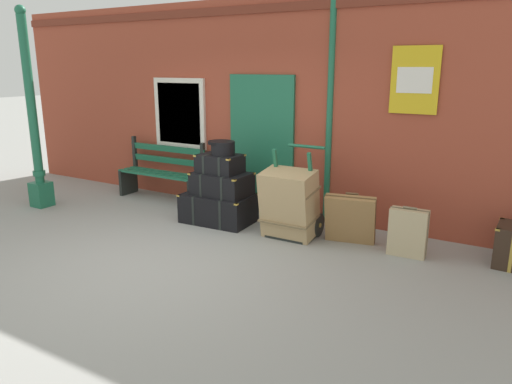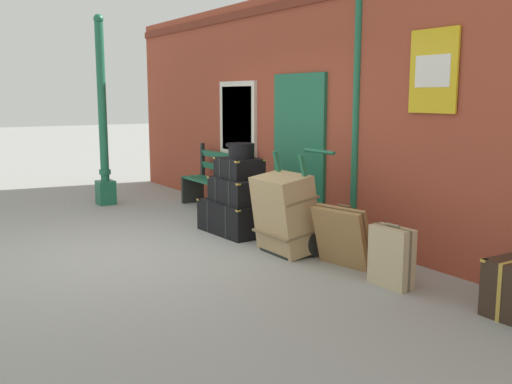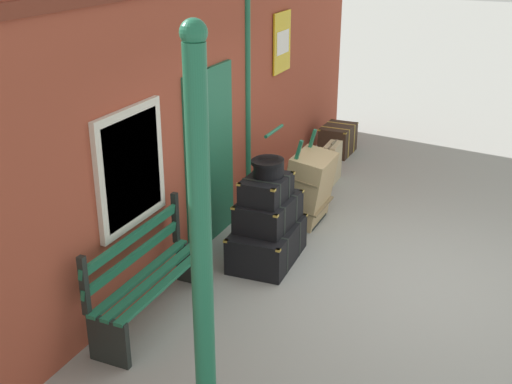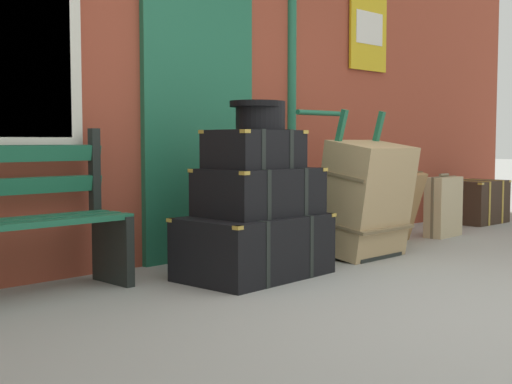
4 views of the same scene
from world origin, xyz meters
The scene contains 12 objects.
ground_plane centered at (0.00, 0.00, 0.00)m, with size 60.00×60.00×0.00m, color gray.
brick_facade centered at (-0.01, 2.60, 1.60)m, with size 10.40×0.35×3.20m.
lamp_post centered at (-3.14, 0.80, 1.19)m, with size 0.28×0.28×3.10m.
platform_bench centered at (-1.74, 2.16, 0.44)m, with size 1.60×0.43×1.01m.
steamer_trunk_base centered at (-0.19, 1.59, 0.21)m, with size 1.04×0.70×0.43m.
steamer_trunk_middle centered at (-0.13, 1.60, 0.58)m, with size 0.82×0.56×0.33m.
steamer_trunk_top centered at (-0.16, 1.62, 0.87)m, with size 0.61×0.45×0.27m.
round_hatbox centered at (-0.11, 1.61, 1.11)m, with size 0.39×0.36×0.20m.
porters_trolley centered at (1.00, 1.70, 0.27)m, with size 0.71×0.67×1.18m.
large_brown_trunk centered at (1.00, 1.52, 0.47)m, with size 0.70×0.57×0.94m.
suitcase_cream centered at (1.78, 1.71, 0.33)m, with size 0.68×0.42×0.67m.
suitcase_caramel centered at (2.52, 1.69, 0.29)m, with size 0.46×0.20×0.62m.
Camera 1 is at (3.75, -3.95, 2.23)m, focal length 33.92 mm.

